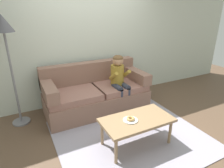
{
  "coord_description": "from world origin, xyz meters",
  "views": [
    {
      "loc": [
        -1.44,
        -2.44,
        1.92
      ],
      "look_at": [
        0.04,
        0.45,
        0.65
      ],
      "focal_mm": 30.99,
      "sensor_mm": 36.0,
      "label": 1
    }
  ],
  "objects_px": {
    "person_child": "(119,78)",
    "donut": "(130,119)",
    "coffee_table": "(137,122)",
    "floor_lamp": "(5,37)",
    "couch": "(96,94)"
  },
  "relations": [
    {
      "from": "coffee_table",
      "to": "couch",
      "type": "bearing_deg",
      "value": 94.49
    },
    {
      "from": "person_child",
      "to": "donut",
      "type": "relative_size",
      "value": 9.18
    },
    {
      "from": "couch",
      "to": "donut",
      "type": "xyz_separation_m",
      "value": [
        -0.01,
        -1.3,
        0.14
      ]
    },
    {
      "from": "coffee_table",
      "to": "floor_lamp",
      "type": "xyz_separation_m",
      "value": [
        -1.51,
        1.44,
        1.13
      ]
    },
    {
      "from": "couch",
      "to": "floor_lamp",
      "type": "height_order",
      "value": "floor_lamp"
    },
    {
      "from": "donut",
      "to": "floor_lamp",
      "type": "distance_m",
      "value": 2.26
    },
    {
      "from": "person_child",
      "to": "coffee_table",
      "type": "bearing_deg",
      "value": -105.97
    },
    {
      "from": "couch",
      "to": "donut",
      "type": "height_order",
      "value": "couch"
    },
    {
      "from": "couch",
      "to": "coffee_table",
      "type": "xyz_separation_m",
      "value": [
        0.1,
        -1.31,
        0.06
      ]
    },
    {
      "from": "coffee_table",
      "to": "floor_lamp",
      "type": "bearing_deg",
      "value": 136.32
    },
    {
      "from": "couch",
      "to": "donut",
      "type": "relative_size",
      "value": 16.58
    },
    {
      "from": "coffee_table",
      "to": "donut",
      "type": "bearing_deg",
      "value": 177.07
    },
    {
      "from": "couch",
      "to": "floor_lamp",
      "type": "distance_m",
      "value": 1.84
    },
    {
      "from": "person_child",
      "to": "couch",
      "type": "bearing_deg",
      "value": 154.07
    },
    {
      "from": "coffee_table",
      "to": "person_child",
      "type": "height_order",
      "value": "person_child"
    }
  ]
}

